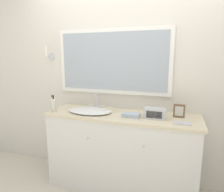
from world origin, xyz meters
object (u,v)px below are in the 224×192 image
Objects in this scene: sink_basin at (90,110)px; picture_frame at (179,111)px; soap_bottle at (54,105)px; appliance_box at (155,113)px.

picture_frame is at bearing 5.62° from sink_basin.
sink_basin is 0.98m from picture_frame.
soap_bottle is 1.38× the size of picture_frame.
sink_basin is 2.32× the size of appliance_box.
sink_basin is 0.74m from appliance_box.
soap_bottle is 0.89× the size of appliance_box.
appliance_box is 0.26m from picture_frame.
sink_basin is 2.62× the size of soap_bottle.
sink_basin is at bearing 16.63° from soap_bottle.
appliance_box is 1.55× the size of picture_frame.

